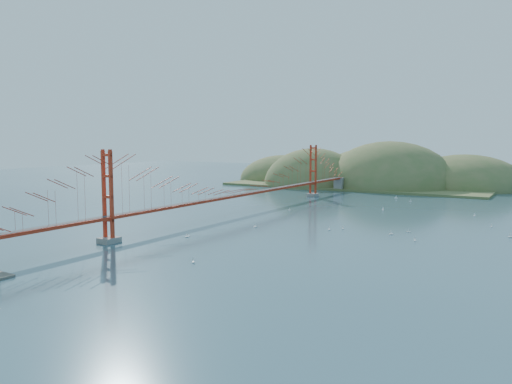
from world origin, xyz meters
The scene contains 18 objects.
ground centered at (0.00, 0.00, 0.00)m, with size 320.00×320.00×0.00m, color #2E4E5D.
bridge centered at (0.00, 0.18, 7.01)m, with size 2.20×94.40×12.00m.
far_headlands centered at (2.21, 68.52, 0.00)m, with size 84.00×58.00×25.00m.
sailboat_4 centered at (42.55, 0.12, 0.16)m, with size 0.71×0.71×0.74m.
sailboat_7 centered at (21.37, 32.23, 0.14)m, with size 0.51×0.44×0.58m.
sailboat_3 centered at (6.00, 7.17, 0.14)m, with size 0.54×0.44×0.63m.
sailboat_16 centered at (20.42, 16.45, 0.16)m, with size 0.66×0.66×0.71m.
sailboat_1 centered at (21.37, -5.61, 0.14)m, with size 0.52×0.56×0.62m.
sailboat_6 centered at (15.35, -32.47, 0.15)m, with size 0.61×0.61×0.66m.
sailboat_5 centered at (32.40, -8.92, 0.15)m, with size 0.54×0.61×0.69m.
sailboat_15 centered at (35.76, 17.81, 0.14)m, with size 0.53×0.53×0.59m.
sailboat_13 centered at (28.56, -6.23, 0.16)m, with size 0.71×0.71×0.74m.
sailboat_0 centered at (9.78, -10.96, 0.16)m, with size 0.53×0.62×0.71m.
sailboat_12 centered at (17.13, 36.55, 0.16)m, with size 0.64×0.59×0.72m.
sailboat_14 centered at (19.97, -7.32, 0.14)m, with size 0.43×0.53×0.62m.
sailboat_10 centered at (6.00, -22.04, 0.16)m, with size 0.55×0.64×0.73m.
sailboat_2 centered at (30.09, -3.15, 0.14)m, with size 0.51×0.43×0.59m.
sailboat_extra_0 centered at (39.51, 7.25, 0.14)m, with size 0.44×0.52×0.60m.
Camera 1 is at (47.75, -72.76, 12.86)m, focal length 35.00 mm.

